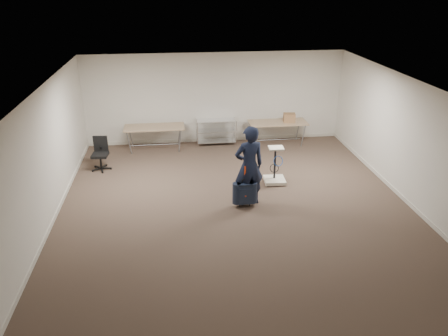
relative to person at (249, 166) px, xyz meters
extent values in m
plane|color=#443529|center=(-0.32, -0.19, -0.94)|extent=(9.00, 9.00, 0.00)
plane|color=silver|center=(-0.32, 4.31, 0.46)|extent=(8.00, 0.00, 8.00)
plane|color=silver|center=(-0.32, -4.69, 0.46)|extent=(8.00, 0.00, 8.00)
plane|color=silver|center=(-4.32, -0.19, 0.46)|extent=(0.00, 9.00, 9.00)
plane|color=silver|center=(3.68, -0.19, 0.46)|extent=(0.00, 9.00, 9.00)
plane|color=silver|center=(-0.32, -0.19, 1.86)|extent=(8.00, 8.00, 0.00)
cube|color=beige|center=(-0.32, 4.30, -0.89)|extent=(8.00, 0.02, 0.10)
cube|color=beige|center=(-4.31, -0.19, -0.89)|extent=(0.02, 9.00, 0.10)
cube|color=beige|center=(3.67, -0.19, -0.89)|extent=(0.02, 9.00, 0.10)
cube|color=#A18562|center=(-2.22, 3.76, -0.23)|extent=(1.80, 0.75, 0.03)
cylinder|color=gray|center=(-2.22, 3.76, -0.79)|extent=(1.50, 0.02, 0.02)
cylinder|color=gray|center=(-2.97, 3.46, -0.60)|extent=(0.13, 0.04, 0.69)
cylinder|color=gray|center=(-1.47, 3.46, -0.60)|extent=(0.13, 0.04, 0.69)
cylinder|color=gray|center=(-2.97, 4.06, -0.60)|extent=(0.13, 0.04, 0.69)
cylinder|color=gray|center=(-1.47, 4.06, -0.60)|extent=(0.13, 0.04, 0.69)
cube|color=#A18562|center=(1.58, 3.76, -0.23)|extent=(1.80, 0.75, 0.03)
cylinder|color=gray|center=(1.58, 3.76, -0.79)|extent=(1.50, 0.02, 0.02)
cylinder|color=gray|center=(0.83, 3.46, -0.60)|extent=(0.13, 0.04, 0.69)
cylinder|color=gray|center=(2.33, 3.46, -0.60)|extent=(0.13, 0.04, 0.69)
cylinder|color=gray|center=(0.83, 4.06, -0.60)|extent=(0.13, 0.04, 0.69)
cylinder|color=gray|center=(2.33, 4.06, -0.60)|extent=(0.13, 0.04, 0.69)
cylinder|color=silver|center=(-0.92, 3.79, -0.54)|extent=(0.02, 0.02, 0.80)
cylinder|color=silver|center=(0.28, 3.79, -0.54)|extent=(0.02, 0.02, 0.80)
cylinder|color=silver|center=(-0.92, 4.24, -0.54)|extent=(0.02, 0.02, 0.80)
cylinder|color=silver|center=(0.28, 4.24, -0.54)|extent=(0.02, 0.02, 0.80)
cube|color=silver|center=(-0.32, 4.01, -0.84)|extent=(1.20, 0.45, 0.02)
cube|color=silver|center=(-0.32, 4.01, -0.49)|extent=(1.20, 0.45, 0.02)
cube|color=silver|center=(-0.32, 4.01, -0.16)|extent=(1.20, 0.45, 0.01)
imported|color=black|center=(0.00, 0.00, 0.00)|extent=(0.76, 0.58, 1.89)
cube|color=black|center=(-0.11, -0.15, -0.60)|extent=(0.37, 0.21, 0.50)
cube|color=black|center=(-0.11, -0.13, -0.86)|extent=(0.33, 0.15, 0.03)
cylinder|color=black|center=(-0.23, -0.15, -0.91)|extent=(0.02, 0.07, 0.07)
cylinder|color=black|center=(0.00, -0.15, -0.91)|extent=(0.02, 0.07, 0.07)
torus|color=black|center=(-0.11, -0.15, -0.32)|extent=(0.16, 0.02, 0.16)
cube|color=#E23C0B|center=(-0.11, -0.13, -0.14)|extent=(0.03, 0.01, 0.38)
cylinder|color=black|center=(-3.67, 2.39, -0.90)|extent=(0.55, 0.55, 0.08)
cylinder|color=black|center=(-3.67, 2.39, -0.71)|extent=(0.05, 0.05, 0.37)
cube|color=black|center=(-3.67, 2.39, -0.51)|extent=(0.46, 0.46, 0.07)
cube|color=black|center=(-3.65, 2.59, -0.26)|extent=(0.39, 0.09, 0.44)
cube|color=beige|center=(0.86, 1.01, -0.88)|extent=(0.55, 0.55, 0.08)
cylinder|color=black|center=(0.65, 0.80, -0.92)|extent=(0.06, 0.06, 0.04)
cylinder|color=black|center=(0.86, 1.07, -0.42)|extent=(0.05, 0.05, 0.84)
cube|color=beige|center=(0.86, 1.01, 0.00)|extent=(0.38, 0.33, 0.04)
torus|color=blue|center=(0.91, 0.93, -0.31)|extent=(0.27, 0.12, 0.26)
cube|color=olive|center=(1.92, 3.74, -0.08)|extent=(0.39, 0.32, 0.27)
camera|label=1|loc=(-1.66, -8.90, 3.90)|focal=35.00mm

